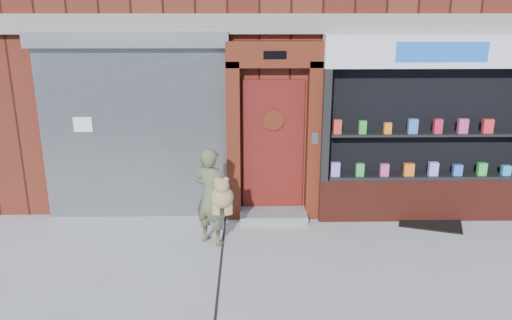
{
  "coord_description": "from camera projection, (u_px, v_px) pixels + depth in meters",
  "views": [
    {
      "loc": [
        -1.18,
        -5.95,
        3.34
      ],
      "look_at": [
        -1.05,
        1.0,
        1.26
      ],
      "focal_mm": 35.0,
      "sensor_mm": 36.0,
      "label": 1
    }
  ],
  "objects": [
    {
      "name": "ground",
      "position": [
        336.0,
        271.0,
        6.68
      ],
      "size": [
        80.0,
        80.0,
        0.0
      ],
      "primitive_type": "plane",
      "color": "#9E9E99",
      "rests_on": "ground"
    },
    {
      "name": "shutter_bay",
      "position": [
        133.0,
        116.0,
        7.98
      ],
      "size": [
        3.1,
        0.3,
        3.04
      ],
      "color": "gray",
      "rests_on": "ground"
    },
    {
      "name": "red_door_bay",
      "position": [
        274.0,
        133.0,
        8.03
      ],
      "size": [
        1.52,
        0.58,
        2.9
      ],
      "color": "#551C0E",
      "rests_on": "ground"
    },
    {
      "name": "pharmacy_bay",
      "position": [
        428.0,
        138.0,
        8.05
      ],
      "size": [
        3.5,
        0.41,
        3.0
      ],
      "color": "#5E1F16",
      "rests_on": "ground"
    },
    {
      "name": "woman",
      "position": [
        213.0,
        196.0,
        7.26
      ],
      "size": [
        0.66,
        0.62,
        1.48
      ],
      "color": "#575D3D",
      "rests_on": "ground"
    },
    {
      "name": "doormat",
      "position": [
        430.0,
        222.0,
        8.19
      ],
      "size": [
        1.14,
        0.96,
        0.02
      ],
      "primitive_type": "cube",
      "rotation": [
        0.0,
        0.0,
        -0.33
      ],
      "color": "black",
      "rests_on": "ground"
    }
  ]
}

